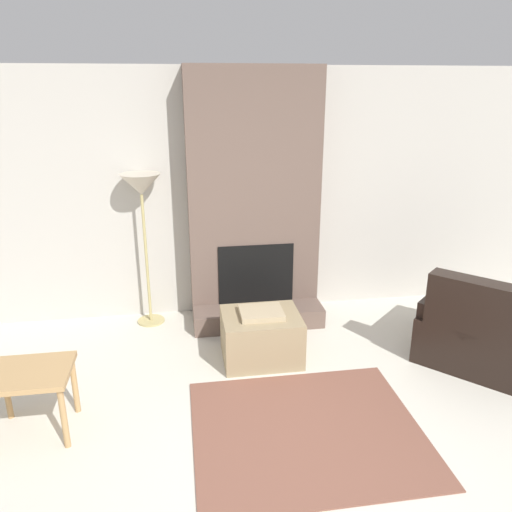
# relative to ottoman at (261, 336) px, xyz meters

# --- Properties ---
(wall_back) EXTENTS (8.27, 0.06, 2.60)m
(wall_back) POSITION_rel_ottoman_xyz_m (0.08, 1.16, 1.07)
(wall_back) COLOR #BCB7AD
(wall_back) RESTS_ON ground_plane
(fireplace) EXTENTS (1.36, 0.65, 2.60)m
(fireplace) POSITION_rel_ottoman_xyz_m (0.08, 0.95, 0.97)
(fireplace) COLOR brown
(fireplace) RESTS_ON ground_plane
(ottoman) EXTENTS (0.71, 0.58, 0.49)m
(ottoman) POSITION_rel_ottoman_xyz_m (0.00, 0.00, 0.00)
(ottoman) COLOR #998460
(ottoman) RESTS_ON ground_plane
(armchair) EXTENTS (1.42, 1.42, 0.89)m
(armchair) POSITION_rel_ottoman_xyz_m (1.99, -0.35, 0.05)
(armchair) COLOR black
(armchair) RESTS_ON ground_plane
(side_table) EXTENTS (0.57, 0.48, 0.51)m
(side_table) POSITION_rel_ottoman_xyz_m (-1.79, -0.77, 0.20)
(side_table) COLOR tan
(side_table) RESTS_ON ground_plane
(floor_lamp_left) EXTENTS (0.40, 0.40, 1.59)m
(floor_lamp_left) POSITION_rel_ottoman_xyz_m (-1.05, 0.93, 1.18)
(floor_lamp_left) COLOR tan
(floor_lamp_left) RESTS_ON ground_plane
(area_rug) EXTENTS (1.67, 1.46, 0.01)m
(area_rug) POSITION_rel_ottoman_xyz_m (0.16, -1.08, -0.22)
(area_rug) COLOR brown
(area_rug) RESTS_ON ground_plane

